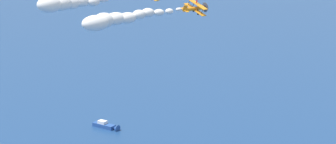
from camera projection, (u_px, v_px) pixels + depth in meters
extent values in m
cube|color=#23478C|center=(104.00, 126.00, 193.55)|extent=(7.16, 6.44, 1.17)
cone|color=#23478C|center=(115.00, 128.00, 191.10)|extent=(2.93, 3.00, 2.34)
cube|color=silver|center=(102.00, 122.00, 193.59)|extent=(3.17, 3.07, 0.88)
ellipsoid|color=silver|center=(93.00, 2.00, 148.56)|extent=(4.57, 4.46, 2.82)
ellipsoid|color=silver|center=(81.00, 1.00, 147.40)|extent=(5.84, 5.53, 3.32)
ellipsoid|color=silver|center=(70.00, 3.00, 145.66)|extent=(6.89, 6.46, 3.78)
ellipsoid|color=silver|center=(61.00, 3.00, 143.44)|extent=(6.99, 6.70, 4.11)
ellipsoid|color=silver|center=(50.00, 4.00, 141.64)|extent=(7.73, 7.43, 4.57)
cylinder|color=orange|center=(194.00, 9.00, 149.50)|extent=(6.00, 4.39, 1.12)
cylinder|color=black|center=(204.00, 7.00, 151.20)|extent=(1.18, 1.38, 1.26)
cylinder|color=#4C4C51|center=(205.00, 7.00, 151.45)|extent=(1.59, 2.45, 2.87)
cube|color=orange|center=(195.00, 10.00, 149.80)|extent=(4.82, 6.53, 2.22)
cube|color=orange|center=(196.00, 3.00, 149.05)|extent=(4.82, 6.53, 2.22)
cylinder|color=black|center=(189.00, 2.00, 151.09)|extent=(0.39, 0.53, 1.58)
cylinder|color=black|center=(193.00, 5.00, 150.02)|extent=(0.39, 0.53, 1.58)
cylinder|color=black|center=(198.00, 8.00, 148.83)|extent=(0.39, 0.53, 1.58)
cylinder|color=black|center=(202.00, 11.00, 147.76)|extent=(0.39, 0.53, 1.58)
cube|color=orange|center=(185.00, 8.00, 147.57)|extent=(1.17, 0.97, 1.18)
cube|color=orange|center=(185.00, 10.00, 147.83)|extent=(2.06, 2.52, 0.81)
cylinder|color=black|center=(194.00, 11.00, 151.03)|extent=(0.66, 0.57, 0.61)
cylinder|color=black|center=(198.00, 14.00, 149.84)|extent=(0.66, 0.57, 0.61)
cylinder|color=#262628|center=(197.00, 1.00, 148.84)|extent=(0.25, 0.33, 0.88)
cylinder|color=red|center=(196.00, 1.00, 148.90)|extent=(0.30, 0.37, 0.78)
cylinder|color=red|center=(197.00, 2.00, 148.77)|extent=(0.30, 0.37, 0.78)
ellipsoid|color=silver|center=(179.00, 9.00, 146.70)|extent=(1.97, 1.84, 1.07)
ellipsoid|color=silver|center=(169.00, 11.00, 145.00)|extent=(2.68, 2.61, 1.64)
ellipsoid|color=silver|center=(159.00, 13.00, 143.49)|extent=(3.51, 3.31, 1.96)
ellipsoid|color=silver|center=(148.00, 13.00, 142.02)|extent=(4.32, 4.15, 2.55)
ellipsoid|color=silver|center=(139.00, 15.00, 139.87)|extent=(4.24, 4.15, 2.66)
ellipsoid|color=silver|center=(127.00, 18.00, 138.62)|extent=(5.71, 5.31, 3.05)
ellipsoid|color=silver|center=(115.00, 19.00, 137.25)|extent=(6.48, 6.02, 3.46)
ellipsoid|color=silver|center=(104.00, 20.00, 135.65)|extent=(6.26, 6.21, 4.08)
ellipsoid|color=silver|center=(95.00, 23.00, 133.19)|extent=(7.73, 7.25, 4.24)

